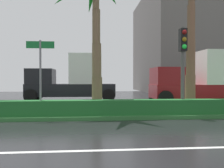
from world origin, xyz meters
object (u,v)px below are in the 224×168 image
at_px(street_name_sign, 40,67).
at_px(box_truck_following, 201,80).
at_px(traffic_signal_median_right, 183,54).
at_px(box_truck_lead, 72,80).

height_order(street_name_sign, box_truck_following, box_truck_following).
bearing_deg(traffic_signal_median_right, box_truck_lead, 121.71).
distance_m(box_truck_lead, box_truck_following, 9.11).
bearing_deg(box_truck_following, traffic_signal_median_right, 58.60).
bearing_deg(box_truck_following, box_truck_lead, -18.77).
bearing_deg(box_truck_following, street_name_sign, 31.37).
xyz_separation_m(street_name_sign, box_truck_lead, (0.66, 8.59, -0.53)).
xyz_separation_m(traffic_signal_median_right, box_truck_lead, (-5.24, 8.48, -1.13)).
height_order(box_truck_lead, box_truck_following, same).
bearing_deg(street_name_sign, traffic_signal_median_right, 1.09).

